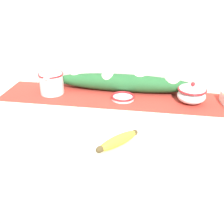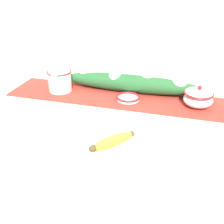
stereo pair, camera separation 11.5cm
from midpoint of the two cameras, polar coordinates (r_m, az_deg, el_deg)
countertop at (r=1.47m, az=2.96°, el=-16.76°), size 1.31×0.71×0.88m
back_wall at (r=1.45m, az=7.20°, el=16.66°), size 2.11×0.04×2.40m
table_runner at (r=1.39m, az=5.39°, el=2.71°), size 1.20×0.26×0.00m
cream_pitcher at (r=1.47m, az=-8.36°, el=6.35°), size 0.12×0.15×0.11m
sugar_bowl at (r=1.36m, az=19.46°, el=2.74°), size 0.13×0.13×0.10m
small_dish at (r=1.37m, az=5.69°, el=2.83°), size 0.12×0.12×0.02m
banana at (r=1.02m, az=3.36°, el=-5.98°), size 0.15×0.17×0.04m
spoon at (r=1.21m, az=20.72°, el=-3.05°), size 0.15×0.07×0.01m
poinsettia_garland at (r=1.45m, az=6.38°, el=5.87°), size 0.73×0.10×0.11m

